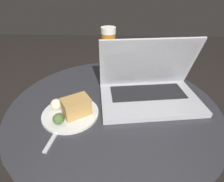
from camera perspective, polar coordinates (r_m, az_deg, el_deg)
table at (r=0.73m, az=0.47°, el=-12.50°), size 0.75×0.75×0.55m
laptop at (r=0.66m, az=11.91°, el=1.23°), size 0.38×0.27×0.23m
beer_glass at (r=0.81m, az=-1.14°, el=12.70°), size 0.06×0.06×0.22m
snack_plate at (r=0.59m, az=-13.22°, el=-6.07°), size 0.19×0.19×0.07m
fork at (r=0.58m, az=-16.18°, el=-10.39°), size 0.04×0.19×0.00m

